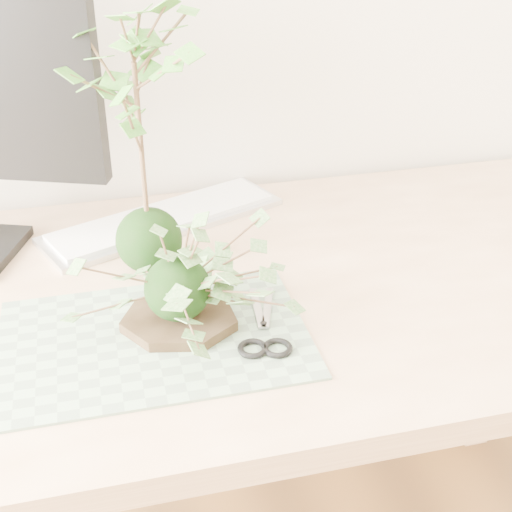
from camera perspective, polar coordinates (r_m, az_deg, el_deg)
The scene contains 7 objects.
desk at distance 1.12m, azimuth -5.02°, elevation -6.60°, with size 1.60×0.70×0.74m.
cutting_mat at distance 0.97m, azimuth -8.11°, elevation -6.55°, with size 0.41×0.27×0.00m, color #5A705C.
stone_dish at distance 0.99m, azimuth -6.14°, elevation -5.16°, with size 0.17×0.17×0.01m, color black.
ivy_kokedama at distance 0.94m, azimuth -6.45°, elevation -0.42°, with size 0.28×0.28×0.18m.
maple_kokedama at distance 1.01m, azimuth -9.63°, elevation 13.67°, with size 0.26×0.26×0.43m.
keyboard at distance 1.26m, azimuth -7.40°, elevation 2.96°, with size 0.45×0.28×0.02m.
scissors at distance 0.95m, azimuth 0.98°, elevation -6.60°, with size 0.08×0.17×0.01m.
Camera 1 is at (-0.20, 0.34, 1.32)m, focal length 50.00 mm.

